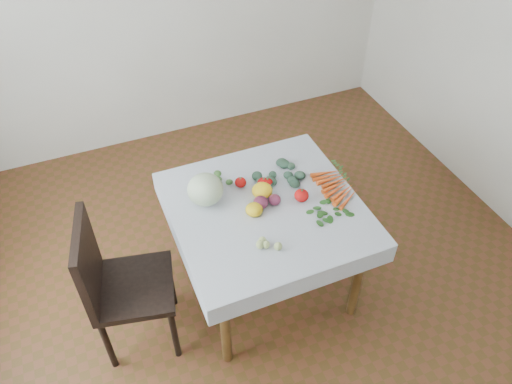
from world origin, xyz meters
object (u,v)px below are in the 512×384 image
table (266,218)px  carrot_bunch (337,185)px  chair (115,280)px  cabbage (205,190)px  heirloom_back (262,191)px

table → carrot_bunch: bearing=-1.4°
chair → carrot_bunch: 1.45m
cabbage → heirloom_back: 0.35m
chair → carrot_bunch: chair is taller
heirloom_back → carrot_bunch: (0.46, -0.11, -0.03)m
cabbage → table: bearing=-30.0°
chair → heirloom_back: 1.01m
table → cabbage: cabbage is taller
table → heirloom_back: heirloom_back is taller
carrot_bunch → table: bearing=178.6°
table → cabbage: 0.42m
cabbage → carrot_bunch: cabbage is taller
carrot_bunch → cabbage: bearing=166.3°
heirloom_back → carrot_bunch: 0.48m
chair → carrot_bunch: size_ratio=2.76×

